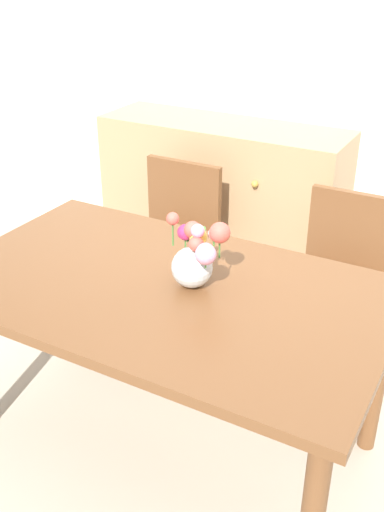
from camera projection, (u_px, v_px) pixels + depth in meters
ground_plane at (168, 444)px, 2.53m from camera, size 12.00×12.00×0.00m
back_wall at (321, 46)px, 3.12m from camera, size 7.00×0.10×2.80m
dining_table at (164, 306)px, 2.21m from camera, size 1.63×0.96×0.78m
chair_left at (174, 237)px, 3.12m from camera, size 0.42×0.42×0.90m
chair_right at (342, 278)px, 2.73m from camera, size 0.42×0.42×0.90m
dresser at (222, 208)px, 3.51m from camera, size 1.40×0.47×1.00m
flower_vase at (196, 255)px, 2.10m from camera, size 0.25×0.24×0.26m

